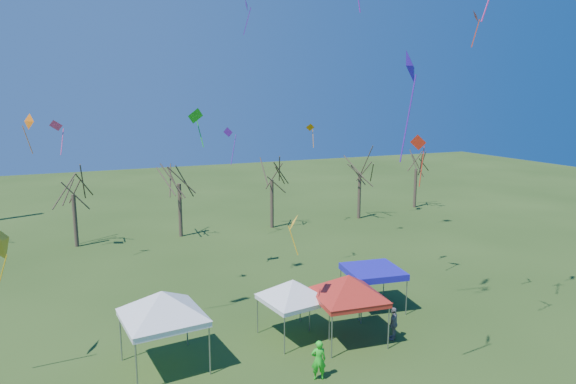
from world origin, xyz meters
name	(u,v)px	position (x,y,z in m)	size (l,w,h in m)	color
ground	(344,360)	(0.00, 0.00, 0.00)	(140.00, 140.00, 0.00)	#294315
tree_1	(72,176)	(-10.77, 24.65, 5.79)	(3.42, 3.42, 7.54)	#3D2D21
tree_2	(178,165)	(-2.37, 24.38, 6.29)	(3.71, 3.71, 8.18)	#3D2D21
tree_3	(272,162)	(6.03, 24.04, 6.08)	(3.59, 3.59, 7.91)	#3D2D21
tree_4	(360,158)	(15.36, 24.00, 6.06)	(3.58, 3.58, 7.89)	#3D2D21
tree_5	(417,155)	(23.72, 26.07, 5.73)	(3.39, 3.39, 7.46)	#3D2D21
tent_white_west	(162,296)	(-7.69, 2.68, 3.36)	(4.70, 4.70, 4.17)	gray
tent_white_mid	(293,284)	(-1.21, 3.12, 2.82)	(3.92, 3.92, 3.50)	gray
tent_red	(349,279)	(1.15, 1.72, 3.16)	(4.42, 4.42, 3.92)	gray
tent_blue	(373,272)	(4.44, 4.60, 2.17)	(3.39, 3.39, 2.36)	gray
person_green	(319,360)	(-1.83, -0.94, 0.89)	(0.65, 0.42, 1.77)	#22D923
person_grey	(394,323)	(3.28, 0.86, 0.84)	(0.98, 0.41, 1.68)	slate
kite_19	(310,128)	(9.27, 22.75, 9.21)	(0.93, 0.72, 2.20)	orange
kite_2	(28,122)	(-13.36, 22.43, 10.18)	(0.91, 1.12, 2.96)	orange
kite_9	(476,17)	(7.59, 1.15, 15.73)	(0.72, 0.78, 1.81)	red
kite_1	(293,223)	(-1.96, 1.46, 6.36)	(0.83, 1.00, 2.00)	yellow
kite_17	(418,143)	(9.15, 7.11, 9.10)	(0.88, 1.09, 3.27)	red
kite_5	(411,68)	(0.29, -3.71, 12.94)	(1.21, 1.10, 3.98)	#561AB9
kite_24	(247,5)	(-0.85, 10.52, 17.14)	(0.52, 0.84, 2.13)	#6018AA
kite_14	(0,242)	(-13.87, 4.75, 5.97)	(1.35, 1.69, 4.21)	gold
kite_13	(56,126)	(-11.52, 19.32, 10.01)	(1.13, 0.98, 2.40)	#E6338C
kite_11	(195,116)	(-3.43, 13.25, 10.76)	(1.32, 1.04, 2.53)	green
kite_22	(229,133)	(1.23, 21.43, 9.02)	(1.08, 1.09, 3.06)	#5316A0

